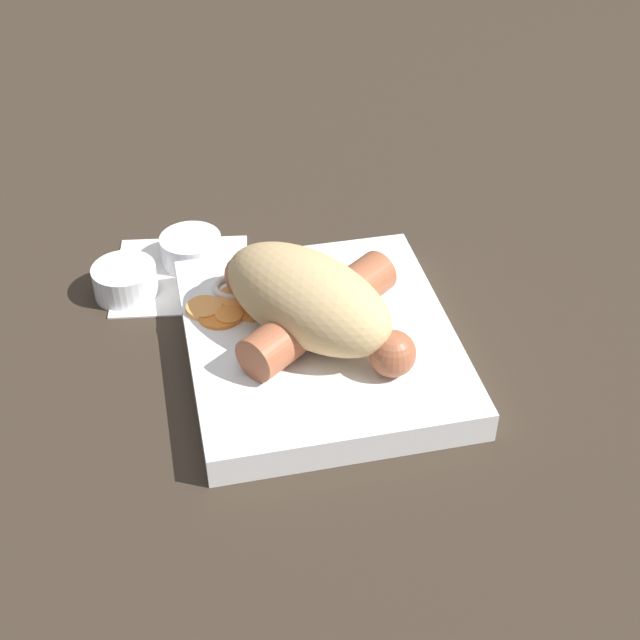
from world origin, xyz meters
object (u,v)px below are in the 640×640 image
object	(u,v)px
food_tray	(320,343)
condiment_cup_near	(191,251)
condiment_cup_far	(125,282)
bread_roll	(306,296)
sausage	(315,312)

from	to	relation	value
food_tray	condiment_cup_near	xyz separation A→B (m)	(-0.14, -0.08, -0.00)
condiment_cup_near	condiment_cup_far	xyz separation A→B (m)	(0.03, -0.06, 0.00)
food_tray	condiment_cup_far	size ratio (longest dim) A/B	4.28
bread_roll	condiment_cup_near	world-z (taller)	bread_roll
food_tray	bread_roll	distance (m)	0.04
condiment_cup_far	food_tray	bearing A→B (deg)	51.66
condiment_cup_near	sausage	bearing A→B (deg)	29.11
food_tray	condiment_cup_near	distance (m)	0.16
food_tray	sausage	bearing A→B (deg)	-122.90
food_tray	condiment_cup_near	size ratio (longest dim) A/B	4.28
sausage	condiment_cup_near	bearing A→B (deg)	-150.89
condiment_cup_far	sausage	bearing A→B (deg)	51.53
bread_roll	condiment_cup_far	size ratio (longest dim) A/B	3.04
sausage	condiment_cup_near	world-z (taller)	sausage
sausage	condiment_cup_near	xyz separation A→B (m)	(-0.14, -0.08, -0.03)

